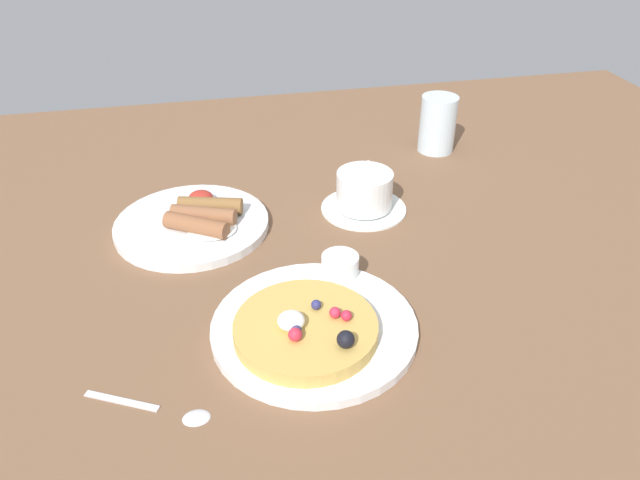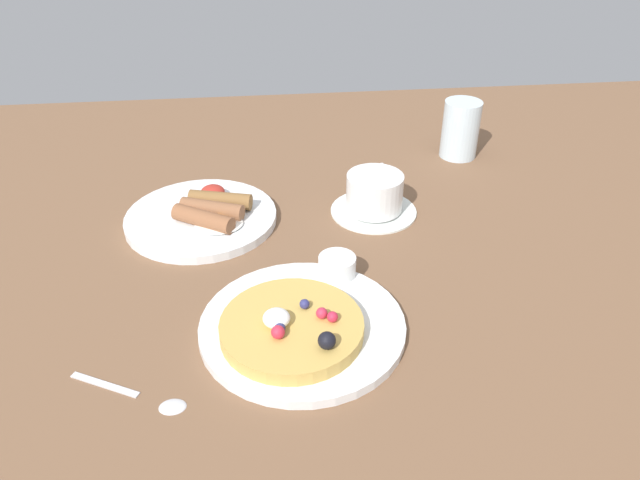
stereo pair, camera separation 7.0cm
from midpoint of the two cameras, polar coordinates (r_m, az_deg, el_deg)
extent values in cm
cube|color=brown|center=(85.38, -3.50, -2.70)|extent=(179.53, 131.05, 3.00)
cylinder|color=white|center=(72.49, -3.35, -8.23)|extent=(24.28, 24.28, 1.21)
cylinder|color=tan|center=(70.10, -4.25, -8.39)|extent=(16.50, 16.50, 1.73)
sphere|color=navy|center=(71.03, -3.22, -6.14)|extent=(1.19, 1.19, 1.19)
sphere|color=navy|center=(67.70, -5.31, -8.51)|extent=(1.36, 1.36, 1.36)
sphere|color=#C62540|center=(69.37, -0.45, -7.16)|extent=(1.28, 1.28, 1.28)
sphere|color=#C22A44|center=(69.69, -1.81, -6.92)|extent=(1.33, 1.33, 1.33)
sphere|color=#C7283E|center=(67.08, -5.39, -8.88)|extent=(1.55, 1.55, 1.55)
sphere|color=black|center=(65.92, -0.59, -9.35)|extent=(1.98, 1.98, 1.98)
ellipsoid|color=white|center=(68.60, -5.68, -7.60)|extent=(3.09, 3.09, 1.85)
cylinder|color=white|center=(78.93, -0.67, -2.41)|extent=(4.87, 4.87, 2.65)
cylinder|color=#612809|center=(78.62, -0.67, -2.09)|extent=(4.00, 4.00, 0.32)
cylinder|color=white|center=(93.40, -13.99, 1.33)|extent=(22.73, 22.73, 1.34)
cylinder|color=brown|center=(93.87, -12.34, 3.12)|extent=(9.89, 4.97, 2.51)
cylinder|color=brown|center=(91.63, -13.01, 2.22)|extent=(9.83, 5.82, 2.51)
cylinder|color=brown|center=(89.42, -13.71, 1.29)|extent=(9.43, 7.23, 2.51)
ellipsoid|color=white|center=(89.73, -12.25, 0.90)|extent=(7.08, 6.02, 0.60)
sphere|color=yellow|center=(89.47, -12.29, 1.17)|extent=(2.00, 2.00, 2.00)
ellipsoid|color=#AE2D23|center=(96.64, -13.14, 3.79)|extent=(3.79, 3.79, 2.09)
cylinder|color=white|center=(95.67, 1.99, 2.99)|extent=(13.34, 13.34, 0.68)
cylinder|color=white|center=(94.11, 2.03, 4.65)|extent=(8.67, 8.67, 5.66)
torus|color=white|center=(98.67, 2.41, 6.27)|extent=(2.17, 4.00, 3.97)
cylinder|color=#9A6D5B|center=(93.26, 2.05, 5.63)|extent=(7.37, 7.37, 0.45)
cube|color=silver|center=(69.31, -20.92, -13.93)|extent=(7.82, 4.54, 0.30)
ellipsoid|color=silver|center=(65.45, -14.64, -15.73)|extent=(2.86, 2.20, 0.60)
cylinder|color=silver|center=(114.68, 9.18, 10.61)|extent=(6.62, 6.62, 10.29)
camera|label=1|loc=(0.04, -92.49, -1.63)|focal=34.29mm
camera|label=2|loc=(0.04, 87.51, 1.63)|focal=34.29mm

